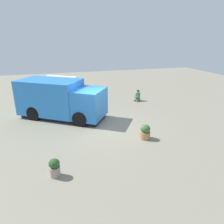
% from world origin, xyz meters
% --- Properties ---
extents(ground_plane, '(40.00, 40.00, 0.00)m').
position_xyz_m(ground_plane, '(0.00, 0.00, 0.00)').
color(ground_plane, gray).
extents(food_truck, '(4.80, 5.55, 2.35)m').
position_xyz_m(food_truck, '(2.02, 2.06, 1.13)').
color(food_truck, '#2B7ED6').
rests_on(food_truck, ground_plane).
extents(person_customer, '(0.69, 0.75, 0.90)m').
position_xyz_m(person_customer, '(4.00, -4.02, 0.37)').
color(person_customer, '#727051').
rests_on(person_customer, ground_plane).
extents(planter_flowering_near, '(0.40, 0.40, 0.70)m').
position_xyz_m(planter_flowering_near, '(-3.98, 2.69, 0.36)').
color(planter_flowering_near, gray).
rests_on(planter_flowering_near, ground_plane).
extents(planter_flowering_far, '(0.53, 0.53, 0.75)m').
position_xyz_m(planter_flowering_far, '(-2.22, -1.71, 0.37)').
color(planter_flowering_far, '#AF7E4C').
rests_on(planter_flowering_far, ground_plane).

